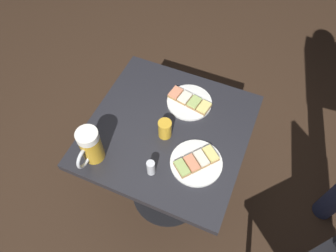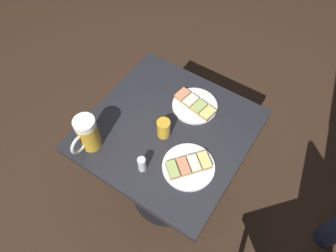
{
  "view_description": "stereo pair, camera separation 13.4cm",
  "coord_description": "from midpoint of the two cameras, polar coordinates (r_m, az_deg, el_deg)",
  "views": [
    {
      "loc": [
        -0.69,
        -0.3,
        1.85
      ],
      "look_at": [
        0.0,
        0.0,
        0.73
      ],
      "focal_mm": 33.65,
      "sensor_mm": 36.0,
      "label": 1
    },
    {
      "loc": [
        -0.62,
        -0.41,
        1.85
      ],
      "look_at": [
        0.0,
        0.0,
        0.73
      ],
      "focal_mm": 33.65,
      "sensor_mm": 36.0,
      "label": 2
    }
  ],
  "objects": [
    {
      "name": "ground_plane",
      "position": [
        2.0,
        -1.96,
        -11.95
      ],
      "size": [
        6.0,
        6.0,
        0.0
      ],
      "primitive_type": "plane",
      "color": "#382619"
    },
    {
      "name": "cafe_table",
      "position": [
        1.51,
        -2.55,
        -4.27
      ],
      "size": [
        0.68,
        0.68,
        0.71
      ],
      "color": "black",
      "rests_on": "ground_plane"
    },
    {
      "name": "plate_near",
      "position": [
        1.43,
        1.24,
        4.28
      ],
      "size": [
        0.21,
        0.21,
        0.03
      ],
      "color": "white",
      "rests_on": "cafe_table"
    },
    {
      "name": "plate_far",
      "position": [
        1.27,
        2.12,
        -6.79
      ],
      "size": [
        0.21,
        0.21,
        0.03
      ],
      "color": "white",
      "rests_on": "cafe_table"
    },
    {
      "name": "beer_mug",
      "position": [
        1.27,
        -16.88,
        -3.74
      ],
      "size": [
        0.14,
        0.09,
        0.17
      ],
      "color": "gold",
      "rests_on": "cafe_table"
    },
    {
      "name": "beer_glass_small",
      "position": [
        1.31,
        -3.4,
        -0.78
      ],
      "size": [
        0.06,
        0.06,
        0.09
      ],
      "primitive_type": "cylinder",
      "color": "gold",
      "rests_on": "cafe_table"
    },
    {
      "name": "salt_shaker",
      "position": [
        1.23,
        -6.26,
        -7.76
      ],
      "size": [
        0.03,
        0.03,
        0.07
      ],
      "primitive_type": "cylinder",
      "color": "silver",
      "rests_on": "cafe_table"
    }
  ]
}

